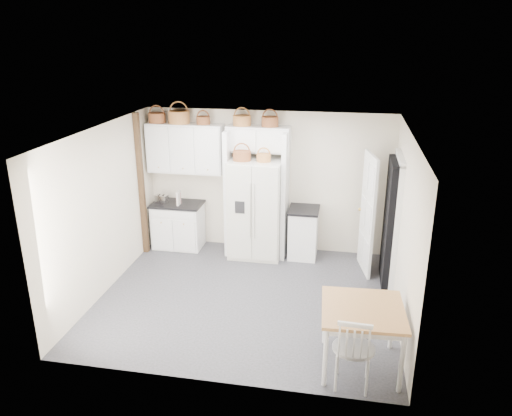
# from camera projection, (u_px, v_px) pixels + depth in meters

# --- Properties ---
(floor) EXTENTS (4.50, 4.50, 0.00)m
(floor) POSITION_uv_depth(u_px,v_px,m) (247.00, 298.00, 7.76)
(floor) COLOR #2D2D2E
(floor) RESTS_ON ground
(ceiling) EXTENTS (4.50, 4.50, 0.00)m
(ceiling) POSITION_uv_depth(u_px,v_px,m) (246.00, 132.00, 6.89)
(ceiling) COLOR white
(ceiling) RESTS_ON wall_back
(wall_back) EXTENTS (4.50, 0.00, 4.50)m
(wall_back) POSITION_uv_depth(u_px,v_px,m) (268.00, 182.00, 9.18)
(wall_back) COLOR beige
(wall_back) RESTS_ON floor
(wall_left) EXTENTS (0.00, 4.00, 4.00)m
(wall_left) POSITION_uv_depth(u_px,v_px,m) (104.00, 210.00, 7.71)
(wall_left) COLOR beige
(wall_left) RESTS_ON floor
(wall_right) EXTENTS (0.00, 4.00, 4.00)m
(wall_right) POSITION_uv_depth(u_px,v_px,m) (404.00, 230.00, 6.94)
(wall_right) COLOR beige
(wall_right) RESTS_ON floor
(refrigerator) EXTENTS (0.93, 0.75, 1.80)m
(refrigerator) POSITION_uv_depth(u_px,v_px,m) (256.00, 208.00, 8.98)
(refrigerator) COLOR silver
(refrigerator) RESTS_ON floor
(base_cab_left) EXTENTS (0.90, 0.57, 0.84)m
(base_cab_left) POSITION_uv_depth(u_px,v_px,m) (178.00, 226.00, 9.48)
(base_cab_left) COLOR white
(base_cab_left) RESTS_ON floor
(base_cab_right) EXTENTS (0.50, 0.60, 0.88)m
(base_cab_right) POSITION_uv_depth(u_px,v_px,m) (303.00, 233.00, 9.07)
(base_cab_right) COLOR white
(base_cab_right) RESTS_ON floor
(dining_table) EXTENTS (1.02, 1.02, 0.81)m
(dining_table) POSITION_uv_depth(u_px,v_px,m) (361.00, 337.00, 6.07)
(dining_table) COLOR olive
(dining_table) RESTS_ON floor
(windsor_chair) EXTENTS (0.51, 0.47, 1.00)m
(windsor_chair) POSITION_uv_depth(u_px,v_px,m) (354.00, 348.00, 5.70)
(windsor_chair) COLOR white
(windsor_chair) RESTS_ON floor
(counter_left) EXTENTS (0.94, 0.61, 0.04)m
(counter_left) POSITION_uv_depth(u_px,v_px,m) (177.00, 204.00, 9.34)
(counter_left) COLOR black
(counter_left) RESTS_ON base_cab_left
(counter_right) EXTENTS (0.54, 0.64, 0.04)m
(counter_right) POSITION_uv_depth(u_px,v_px,m) (304.00, 210.00, 8.91)
(counter_right) COLOR black
(counter_right) RESTS_ON base_cab_right
(toaster) EXTENTS (0.25, 0.18, 0.16)m
(toaster) POSITION_uv_depth(u_px,v_px,m) (162.00, 199.00, 9.30)
(toaster) COLOR silver
(toaster) RESTS_ON counter_left
(cookbook_red) EXTENTS (0.04, 0.15, 0.22)m
(cookbook_red) POSITION_uv_depth(u_px,v_px,m) (179.00, 199.00, 9.21)
(cookbook_red) COLOR maroon
(cookbook_red) RESTS_ON counter_left
(cookbook_cream) EXTENTS (0.04, 0.17, 0.25)m
(cookbook_cream) POSITION_uv_depth(u_px,v_px,m) (179.00, 198.00, 9.20)
(cookbook_cream) COLOR beige
(cookbook_cream) RESTS_ON counter_left
(basket_upper_a) EXTENTS (0.31, 0.31, 0.18)m
(basket_upper_a) POSITION_uv_depth(u_px,v_px,m) (157.00, 118.00, 8.98)
(basket_upper_a) COLOR brown
(basket_upper_a) RESTS_ON upper_cabinet
(basket_upper_b) EXTENTS (0.38, 0.38, 0.22)m
(basket_upper_b) POSITION_uv_depth(u_px,v_px,m) (179.00, 117.00, 8.90)
(basket_upper_b) COLOR #955E29
(basket_upper_b) RESTS_ON upper_cabinet
(basket_upper_c) EXTENTS (0.24, 0.24, 0.14)m
(basket_upper_c) POSITION_uv_depth(u_px,v_px,m) (203.00, 120.00, 8.84)
(basket_upper_c) COLOR brown
(basket_upper_c) RESTS_ON upper_cabinet
(basket_bridge_a) EXTENTS (0.32, 0.32, 0.18)m
(basket_bridge_a) POSITION_uv_depth(u_px,v_px,m) (242.00, 120.00, 8.71)
(basket_bridge_a) COLOR #955E29
(basket_bridge_a) RESTS_ON bridge_cabinet
(basket_bridge_b) EXTENTS (0.30, 0.30, 0.17)m
(basket_bridge_b) POSITION_uv_depth(u_px,v_px,m) (270.00, 122.00, 8.63)
(basket_bridge_b) COLOR brown
(basket_bridge_b) RESTS_ON bridge_cabinet
(basket_fridge_a) EXTENTS (0.31, 0.31, 0.17)m
(basket_fridge_a) POSITION_uv_depth(u_px,v_px,m) (242.00, 156.00, 8.60)
(basket_fridge_a) COLOR brown
(basket_fridge_a) RESTS_ON refrigerator
(basket_fridge_b) EXTENTS (0.25, 0.25, 0.13)m
(basket_fridge_b) POSITION_uv_depth(u_px,v_px,m) (264.00, 158.00, 8.54)
(basket_fridge_b) COLOR #955E29
(basket_fridge_b) RESTS_ON refrigerator
(upper_cabinet) EXTENTS (1.40, 0.34, 0.90)m
(upper_cabinet) POSITION_uv_depth(u_px,v_px,m) (185.00, 148.00, 9.07)
(upper_cabinet) COLOR white
(upper_cabinet) RESTS_ON wall_back
(bridge_cabinet) EXTENTS (1.12, 0.34, 0.45)m
(bridge_cabinet) POSITION_uv_depth(u_px,v_px,m) (258.00, 139.00, 8.77)
(bridge_cabinet) COLOR white
(bridge_cabinet) RESTS_ON wall_back
(fridge_panel_left) EXTENTS (0.08, 0.60, 2.30)m
(fridge_panel_left) POSITION_uv_depth(u_px,v_px,m) (229.00, 192.00, 9.06)
(fridge_panel_left) COLOR white
(fridge_panel_left) RESTS_ON floor
(fridge_panel_right) EXTENTS (0.08, 0.60, 2.30)m
(fridge_panel_right) POSITION_uv_depth(u_px,v_px,m) (285.00, 195.00, 8.89)
(fridge_panel_right) COLOR white
(fridge_panel_right) RESTS_ON floor
(trim_post) EXTENTS (0.09, 0.09, 2.60)m
(trim_post) POSITION_uv_depth(u_px,v_px,m) (141.00, 185.00, 8.95)
(trim_post) COLOR black
(trim_post) RESTS_ON floor
(doorway_void) EXTENTS (0.18, 0.85, 2.05)m
(doorway_void) POSITION_uv_depth(u_px,v_px,m) (391.00, 223.00, 7.97)
(doorway_void) COLOR black
(doorway_void) RESTS_ON floor
(door_slab) EXTENTS (0.21, 0.79, 2.05)m
(door_slab) POSITION_uv_depth(u_px,v_px,m) (367.00, 214.00, 8.34)
(door_slab) COLOR white
(door_slab) RESTS_ON floor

